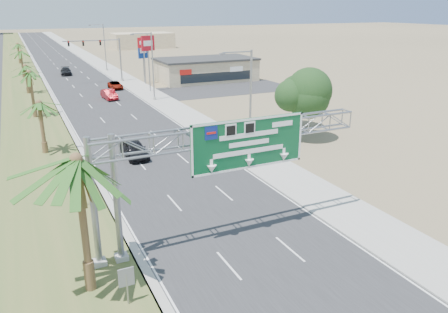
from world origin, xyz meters
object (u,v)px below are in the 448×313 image
Objects in this scene: sign_gantry at (221,144)px; pole_sign_blue at (143,52)px; store_building at (206,70)px; car_mid_lane at (109,94)px; palm_near at (76,160)px; car_right_lane at (115,85)px; car_far at (66,71)px; pole_sign_red_far at (144,47)px; car_left_lane at (134,149)px; pole_sign_red_near at (148,47)px; signal_mast at (109,56)px.

sign_gantry is 2.18× the size of pole_sign_blue.
store_building reaches higher than car_mid_lane.
sign_gantry is 2.01× the size of palm_near.
store_building is 3.92× the size of car_right_lane.
store_building reaches higher than car_far.
pole_sign_red_far is (8.87, 11.00, 5.99)m from car_mid_lane.
car_left_lane is at bearing -107.01° from pole_sign_blue.
pole_sign_red_near reaches higher than palm_near.
pole_sign_red_far is (12.37, 39.57, 5.93)m from car_left_lane.
store_building is at bearing 56.53° from car_left_lane.
palm_near is at bearing -109.54° from pole_sign_red_near.
pole_sign_red_far is at bearing -44.65° from signal_mast.
car_mid_lane is at bearing -125.61° from pole_sign_blue.
signal_mast reaches higher than pole_sign_blue.
car_far is (-0.38, 75.26, -5.31)m from sign_gantry.
sign_gantry is 8.41m from palm_near.
sign_gantry is at bearing 13.32° from palm_near.
pole_sign_red_near is (11.00, 32.01, 6.52)m from car_left_lane.
car_left_lane is at bearing -121.78° from store_building.
sign_gantry is 54.95m from car_right_lane.
sign_gantry is 3.64× the size of car_right_lane.
pole_sign_red_far reaches higher than car_right_lane.
pole_sign_blue is at bearing -31.48° from signal_mast.
sign_gantry reaches higher than car_right_lane.
sign_gantry is 1.96× the size of pole_sign_red_far.
sign_gantry is at bearing -88.59° from car_left_lane.
palm_near is 21.46m from car_left_lane.
pole_sign_red_near is at bearing -100.27° from pole_sign_red_far.
signal_mast is 13.49m from pole_sign_red_near.
store_building is 3.97× the size of car_mid_lane.
pole_sign_red_near is at bearing -73.22° from signal_mast.
signal_mast is at bearing 77.34° from palm_near.
pole_sign_blue reaches higher than car_far.
car_right_lane is (5.33, 54.42, -5.42)m from sign_gantry.
car_far is at bearing 107.88° from car_right_lane.
car_mid_lane is at bearing -102.82° from signal_mast.
pole_sign_red_far is (5.20, -5.13, 1.89)m from signal_mast.
car_far is (7.76, 77.19, -6.19)m from palm_near.
car_right_lane is at bearing -174.67° from store_building.
signal_mast is at bearing 160.46° from store_building.
palm_near is (-8.14, -1.93, 0.87)m from sign_gantry.
car_far is (-6.62, 13.22, -4.11)m from signal_mast.
pole_sign_red_far is at bearing 71.60° from palm_near.
signal_mast reaches higher than store_building.
car_right_lane is at bearing -96.75° from signal_mast.
pole_sign_red_far reaches higher than palm_near.
pole_sign_blue reaches higher than sign_gantry.
car_far is 0.60× the size of pole_sign_red_far.
palm_near is at bearing -102.66° from signal_mast.
store_building is 2.34× the size of pole_sign_blue.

